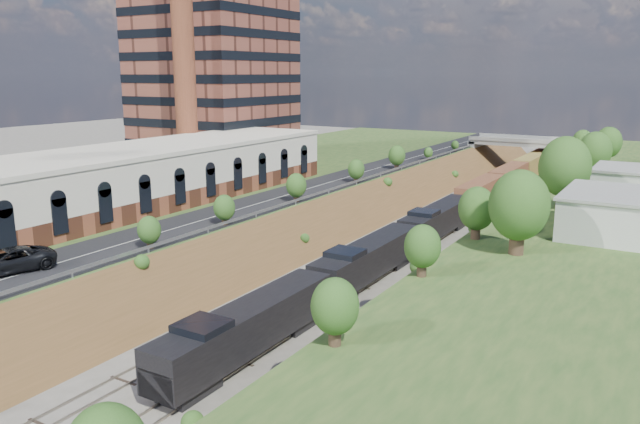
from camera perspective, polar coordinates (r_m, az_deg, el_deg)
platform_left at (r=98.93m, az=-8.94°, el=1.82°), size 44.00×180.00×5.00m
embankment_left at (r=87.36m, az=2.33°, el=-1.15°), size 10.00×180.00×10.00m
embankment_right at (r=79.67m, az=16.41°, el=-3.03°), size 10.00×180.00×10.00m
rail_left_track at (r=83.81m, az=7.40°, el=-1.78°), size 1.58×180.00×0.18m
rail_right_track at (r=81.98m, az=10.73°, el=-2.23°), size 1.58×180.00×0.18m
road at (r=88.48m, az=-0.20°, el=2.38°), size 8.00×180.00×0.10m
guardrail at (r=86.23m, az=2.07°, el=2.44°), size 0.10×171.00×0.70m
commercial_building at (r=78.75m, az=-16.46°, el=3.13°), size 14.30×62.30×7.00m
highrise_tower at (r=114.13m, az=-9.96°, el=18.52°), size 22.00×22.00×53.90m
smokestack at (r=96.28m, az=-12.40°, el=14.85°), size 3.20×3.20×40.00m
overpass at (r=140.72m, az=18.58°, el=5.49°), size 24.50×8.30×7.40m
white_building_near at (r=68.38m, az=25.23°, el=-0.23°), size 9.00×12.00×4.00m
white_building_far at (r=90.05m, az=26.36°, el=2.37°), size 8.00×10.00×3.60m
tree_right_large at (r=57.22m, az=17.75°, el=0.53°), size 5.25×5.25×7.61m
tree_left_crest at (r=55.45m, az=-18.45°, el=-2.39°), size 2.45×2.45×3.55m
freight_train at (r=96.28m, az=14.08°, el=1.38°), size 3.17×127.57×4.71m
suv at (r=56.00m, az=-26.56°, el=-3.98°), size 5.06×7.55×1.92m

